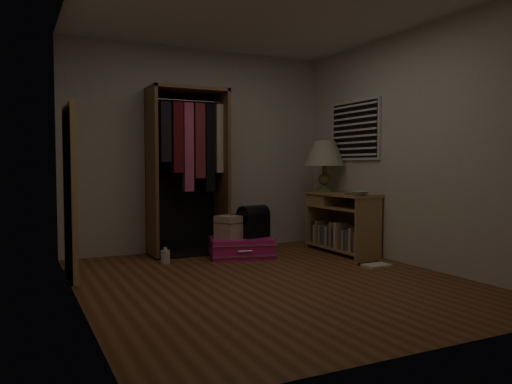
# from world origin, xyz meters

# --- Properties ---
(ground) EXTENTS (4.00, 4.00, 0.00)m
(ground) POSITION_xyz_m (0.00, 0.00, 0.00)
(ground) COLOR brown
(ground) RESTS_ON ground
(room_walls) EXTENTS (3.52, 4.02, 2.60)m
(room_walls) POSITION_xyz_m (0.08, 0.04, 1.50)
(room_walls) COLOR beige
(room_walls) RESTS_ON ground
(console_bookshelf) EXTENTS (0.42, 1.12, 0.75)m
(console_bookshelf) POSITION_xyz_m (1.54, 1.04, 0.39)
(console_bookshelf) COLOR #9D7C4C
(console_bookshelf) RESTS_ON ground
(open_wardrobe) EXTENTS (0.95, 0.50, 2.05)m
(open_wardrobe) POSITION_xyz_m (-0.22, 1.77, 1.20)
(open_wardrobe) COLOR brown
(open_wardrobe) RESTS_ON ground
(floor_mirror) EXTENTS (0.06, 0.80, 1.70)m
(floor_mirror) POSITION_xyz_m (-1.70, 1.00, 0.85)
(floor_mirror) COLOR tan
(floor_mirror) RESTS_ON ground
(pink_suitcase) EXTENTS (0.87, 0.73, 0.23)m
(pink_suitcase) POSITION_xyz_m (0.25, 1.26, 0.12)
(pink_suitcase) COLOR #CD1979
(pink_suitcase) RESTS_ON ground
(train_case) EXTENTS (0.48, 0.42, 0.29)m
(train_case) POSITION_xyz_m (0.18, 1.33, 0.37)
(train_case) COLOR tan
(train_case) RESTS_ON pink_suitcase
(black_bag) EXTENTS (0.40, 0.32, 0.39)m
(black_bag) POSITION_xyz_m (0.43, 1.28, 0.43)
(black_bag) COLOR black
(black_bag) RESTS_ON pink_suitcase
(table_lamp) EXTENTS (0.72, 0.72, 0.68)m
(table_lamp) POSITION_xyz_m (1.54, 1.40, 1.25)
(table_lamp) COLOR #4A572A
(table_lamp) RESTS_ON console_bookshelf
(brass_tray) EXTENTS (0.33, 0.33, 0.02)m
(brass_tray) POSITION_xyz_m (1.54, 0.73, 0.76)
(brass_tray) COLOR #A3783E
(brass_tray) RESTS_ON console_bookshelf
(ceramic_bowl) EXTENTS (0.25, 0.25, 0.05)m
(ceramic_bowl) POSITION_xyz_m (1.49, 0.58, 0.77)
(ceramic_bowl) COLOR #9EBEA3
(ceramic_bowl) RESTS_ON console_bookshelf
(white_jug) EXTENTS (0.11, 0.11, 0.18)m
(white_jug) POSITION_xyz_m (-0.67, 1.29, 0.08)
(white_jug) COLOR silver
(white_jug) RESTS_ON ground
(floor_book) EXTENTS (0.30, 0.24, 0.03)m
(floor_book) POSITION_xyz_m (1.35, 0.13, 0.01)
(floor_book) COLOR #EBE3C6
(floor_book) RESTS_ON ground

